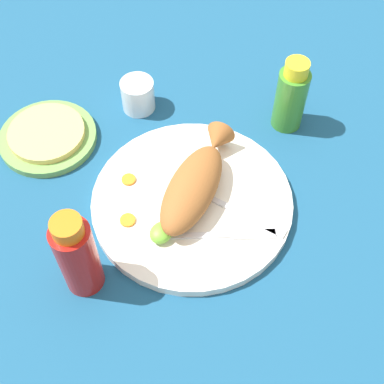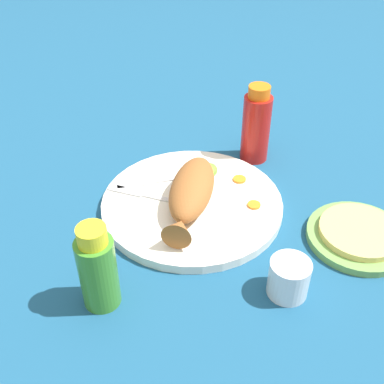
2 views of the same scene
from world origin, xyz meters
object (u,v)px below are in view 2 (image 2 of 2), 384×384
fork_far (157,181)px  salt_cup (288,280)px  fork_near (147,195)px  fried_fish (191,193)px  main_plate (192,204)px  hot_sauce_bottle_green (98,269)px  tortilla_plate (358,238)px  hot_sauce_bottle_red (256,126)px

fork_far → salt_cup: 0.34m
fork_near → fork_far: size_ratio=1.11×
fork_near → fried_fish: bearing=-178.0°
fork_near → fork_far: bearing=-91.5°
main_plate → salt_cup: size_ratio=5.34×
fork_near → hot_sauce_bottle_green: 0.25m
main_plate → fork_near: size_ratio=1.84×
fried_fish → tortilla_plate: (0.01, -0.30, -0.04)m
hot_sauce_bottle_green → salt_cup: size_ratio=2.34×
fork_far → hot_sauce_bottle_green: hot_sauce_bottle_green is taller
fried_fish → hot_sauce_bottle_red: hot_sauce_bottle_red is taller
main_plate → fork_far: fork_far is taller
fried_fish → tortilla_plate: fried_fish is taller
main_plate → fork_near: bearing=98.1°
fried_fish → hot_sauce_bottle_red: 0.23m
fried_fish → hot_sauce_bottle_red: bearing=-25.4°
hot_sauce_bottle_red → tortilla_plate: hot_sauce_bottle_red is taller
main_plate → tortilla_plate: main_plate is taller
main_plate → hot_sauce_bottle_green: size_ratio=2.29×
hot_sauce_bottle_red → salt_cup: size_ratio=2.65×
fork_near → hot_sauce_bottle_green: bearing=97.0°
main_plate → hot_sauce_bottle_green: (-0.25, 0.07, 0.06)m
hot_sauce_bottle_red → tortilla_plate: bearing=-132.5°
main_plate → hot_sauce_bottle_green: hot_sauce_bottle_green is taller
salt_cup → tortilla_plate: bearing=-34.7°
fried_fish → salt_cup: (-0.14, -0.20, -0.02)m
fried_fish → fork_far: bearing=53.9°
fried_fish → salt_cup: 0.25m
fork_far → salt_cup: salt_cup is taller
fork_near → hot_sauce_bottle_green: (-0.24, -0.02, 0.05)m
main_plate → fried_fish: (-0.01, -0.00, 0.04)m
hot_sauce_bottle_green → salt_cup: bearing=-69.9°
fork_far → hot_sauce_bottle_red: hot_sauce_bottle_red is taller
tortilla_plate → hot_sauce_bottle_green: bearing=123.6°
main_plate → fork_near: 0.09m
fork_near → hot_sauce_bottle_red: hot_sauce_bottle_red is taller
fried_fish → tortilla_plate: 0.31m
fork_near → hot_sauce_bottle_green: size_ratio=1.24×
fork_near → fork_far: (0.05, -0.00, 0.00)m
main_plate → tortilla_plate: 0.31m
fork_near → salt_cup: (-0.14, -0.29, 0.01)m
fork_near → main_plate: bearing=-169.3°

